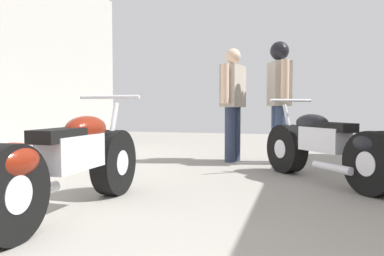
% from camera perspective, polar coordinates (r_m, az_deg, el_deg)
% --- Properties ---
extents(ground_plane, '(16.09, 16.09, 0.00)m').
position_cam_1_polar(ground_plane, '(4.10, 4.06, -8.60)').
color(ground_plane, gray).
extents(motorcycle_maroon_cruiser, '(0.59, 2.01, 0.94)m').
position_cam_1_polar(motorcycle_maroon_cruiser, '(3.13, -17.55, -4.95)').
color(motorcycle_maroon_cruiser, black).
rests_on(motorcycle_maroon_cruiser, ground_plane).
extents(motorcycle_black_naked, '(1.35, 1.70, 0.93)m').
position_cam_1_polar(motorcycle_black_naked, '(4.50, 18.98, -2.73)').
color(motorcycle_black_naked, black).
rests_on(motorcycle_black_naked, ground_plane).
extents(mechanic_in_blue, '(0.35, 0.69, 1.71)m').
position_cam_1_polar(mechanic_in_blue, '(5.97, 5.97, 4.40)').
color(mechanic_in_blue, '#2D3851').
rests_on(mechanic_in_blue, ground_plane).
extents(mechanic_with_helmet, '(0.38, 0.69, 1.78)m').
position_cam_1_polar(mechanic_with_helmet, '(5.88, 12.57, 5.34)').
color(mechanic_with_helmet, '#384766').
rests_on(mechanic_with_helmet, ground_plane).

